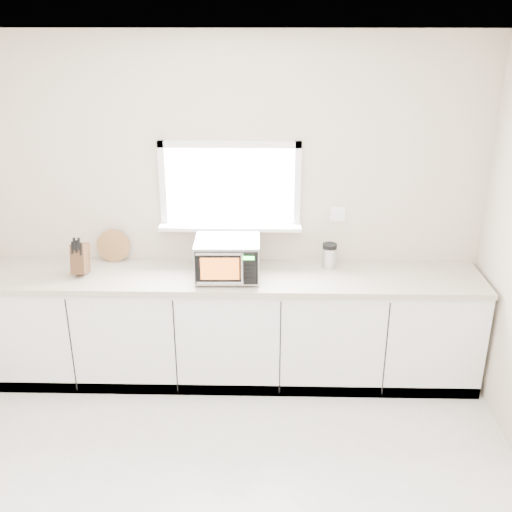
{
  "coord_description": "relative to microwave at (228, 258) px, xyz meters",
  "views": [
    {
      "loc": [
        0.31,
        -2.54,
        2.82
      ],
      "look_at": [
        0.21,
        1.55,
        1.13
      ],
      "focal_mm": 42.0,
      "sensor_mm": 36.0,
      "label": 1
    }
  ],
  "objects": [
    {
      "name": "cabinets",
      "position": [
        0.0,
        0.07,
        -0.64
      ],
      "size": [
        3.92,
        0.6,
        0.88
      ],
      "primitive_type": "cube",
      "color": "white",
      "rests_on": "ground"
    },
    {
      "name": "back_wall",
      "position": [
        0.0,
        0.37,
        0.28
      ],
      "size": [
        4.0,
        0.17,
        2.7
      ],
      "color": "#C3B29B",
      "rests_on": "ground"
    },
    {
      "name": "countertop",
      "position": [
        0.0,
        0.06,
        -0.18
      ],
      "size": [
        3.92,
        0.64,
        0.04
      ],
      "primitive_type": "cube",
      "color": "#B7AB97",
      "rests_on": "cabinets"
    },
    {
      "name": "knife_block",
      "position": [
        -1.14,
        0.05,
        -0.02
      ],
      "size": [
        0.11,
        0.22,
        0.32
      ],
      "rotation": [
        0.0,
        0.0,
        0.02
      ],
      "color": "#4F321C",
      "rests_on": "countertop"
    },
    {
      "name": "coffee_grinder",
      "position": [
        0.79,
        0.22,
        -0.06
      ],
      "size": [
        0.13,
        0.13,
        0.2
      ],
      "rotation": [
        0.0,
        0.0,
        0.13
      ],
      "color": "#B6B9BE",
      "rests_on": "countertop"
    },
    {
      "name": "cutting_board",
      "position": [
        -0.95,
        0.31,
        -0.03
      ],
      "size": [
        0.26,
        0.06,
        0.26
      ],
      "primitive_type": "cylinder",
      "rotation": [
        1.4,
        0.0,
        0.0
      ],
      "color": "#916038",
      "rests_on": "countertop"
    },
    {
      "name": "microwave",
      "position": [
        0.0,
        0.0,
        0.0
      ],
      "size": [
        0.49,
        0.41,
        0.31
      ],
      "rotation": [
        0.0,
        0.0,
        0.02
      ],
      "color": "black",
      "rests_on": "countertop"
    }
  ]
}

